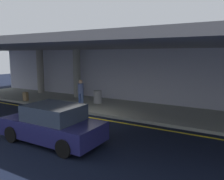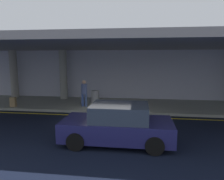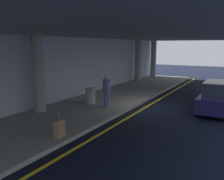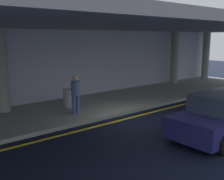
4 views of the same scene
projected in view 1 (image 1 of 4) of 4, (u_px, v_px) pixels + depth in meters
name	position (u px, v px, depth m)	size (l,w,h in m)	color
ground_plane	(83.00, 120.00, 12.17)	(60.00, 60.00, 0.00)	black
sidewalk	(113.00, 107.00, 14.80)	(26.00, 4.20, 0.15)	gray
lane_stripe_yellow	(89.00, 117.00, 12.61)	(26.00, 0.14, 0.01)	yellow
support_column_far_left	(40.00, 72.00, 19.71)	(0.56, 0.56, 3.65)	gray
support_column_left_mid	(77.00, 73.00, 17.71)	(0.56, 0.56, 3.65)	gray
ceiling_overhang	(108.00, 46.00, 13.78)	(28.00, 13.20, 0.30)	gray
terminal_back_wall	(128.00, 76.00, 16.44)	(26.00, 0.30, 3.80)	#A9ABBE
car_navy	(53.00, 124.00, 8.98)	(4.10, 1.92, 1.50)	#1E1E50
traveler_with_luggage	(81.00, 91.00, 14.66)	(0.38, 0.38, 1.68)	#364D8D
suitcase_upright_primary	(26.00, 96.00, 16.40)	(0.36, 0.22, 0.90)	olive
trash_bin_steel	(98.00, 97.00, 15.62)	(0.56, 0.56, 0.85)	gray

